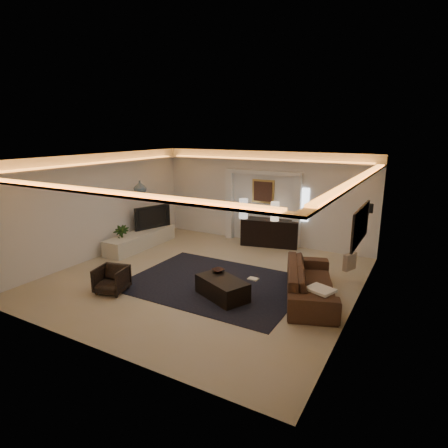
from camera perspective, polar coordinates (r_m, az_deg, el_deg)
The scene contains 33 objects.
floor at distance 9.29m, azimuth -2.92°, elevation -8.15°, with size 7.00×7.00×0.00m, color tan.
ceiling at distance 8.62m, azimuth -3.16°, elevation 10.00°, with size 7.00×7.00×0.00m, color white.
wall_back at distance 11.88m, azimuth 6.03°, elevation 4.03°, with size 7.00×7.00×0.00m, color silver.
wall_front at distance 6.29m, azimuth -20.39°, elevation -5.98°, with size 7.00×7.00×0.00m, color silver.
wall_left at distance 11.08m, azimuth -18.55°, elevation 2.63°, with size 7.00×7.00×0.00m, color silver.
wall_right at distance 7.63m, azimuth 19.83°, elevation -2.47°, with size 7.00×7.00×0.00m, color silver.
cove_soffit at distance 8.64m, azimuth -3.14°, elevation 8.15°, with size 7.00×7.00×0.04m, color silver.
daylight_slit at distance 11.43m, azimuth 12.20°, elevation 2.88°, with size 0.25×0.03×1.00m, color white.
area_rug at distance 8.94m, azimuth -1.41°, elevation -9.02°, with size 4.00×3.00×0.01m, color black.
pilaster_left at distance 12.35m, azimuth 0.90°, elevation 2.84°, with size 0.22×0.20×2.20m, color silver.
pilaster_right at distance 11.46m, azimuth 11.07°, elevation 1.69°, with size 0.22×0.20×2.20m, color silver.
alcove_header at distance 11.68m, azimuth 5.93°, elevation 7.83°, with size 2.52×0.20×0.12m, color silver.
painting_frame at distance 11.82m, azimuth 6.00°, elevation 4.97°, with size 0.74×0.04×0.74m, color tan.
painting_canvas at distance 11.80m, azimuth 5.95°, elevation 4.95°, with size 0.62×0.02×0.62m, color #4C2D1E.
art_panel_frame at distance 7.85m, azimuth 20.14°, elevation -0.14°, with size 0.04×1.64×0.74m, color black.
art_panel_gold at distance 7.86m, azimuth 19.96°, elevation -0.12°, with size 0.02×1.50×0.62m, color tan.
wall_sconce at distance 9.71m, azimuth 21.50°, elevation 2.23°, with size 0.12×0.12×0.22m, color black.
wall_niche at distance 11.97m, azimuth -13.49°, elevation 4.76°, with size 0.10×0.55×0.04m, color silver.
console at distance 11.72m, azimuth 7.01°, elevation -1.40°, with size 1.75×0.55×0.88m, color black.
lamp_left at distance 11.67m, azimuth 2.98°, elevation 2.11°, with size 0.28×0.28×0.61m, color silver.
lamp_right at distance 11.44m, azimuth 7.77°, elevation 1.75°, with size 0.26×0.26×0.58m, color beige.
media_ledge at distance 11.81m, azimuth -12.56°, elevation -2.41°, with size 0.65×2.62×0.49m, color beige.
tv at distance 12.19m, azimuth -11.15°, elevation 1.05°, with size 0.17×1.26×0.73m, color black.
figurine at distance 12.47m, azimuth -10.16°, elevation 0.57°, with size 0.15×0.15×0.42m, color black.
ginger_jar at distance 11.47m, azimuth -12.72°, elevation 5.52°, with size 0.38×0.38×0.40m, color #395060.
plant at distance 11.35m, azimuth -15.37°, elevation -2.29°, with size 0.46×0.46×0.82m, color black.
sofa at distance 8.30m, azimuth 13.08°, elevation -8.61°, with size 0.97×2.48×0.73m, color brown.
throw_blanket at distance 7.50m, azimuth 14.54°, elevation -9.68°, with size 0.49×0.40×0.05m, color beige.
throw_pillow at distance 9.19m, azimuth 18.65°, elevation -5.48°, with size 0.12×0.39×0.39m, color gray.
coffee_table at distance 8.16m, azimuth -0.28°, elevation -9.83°, with size 1.18×0.64×0.44m, color black.
bowl at distance 8.46m, azimuth -0.90°, elevation -7.19°, with size 0.27×0.27×0.07m, color black.
magazine at distance 8.08m, azimuth 4.48°, elevation -8.43°, with size 0.22×0.15×0.03m, color beige.
armchair at distance 8.75m, azimuth -16.80°, elevation -8.12°, with size 0.63×0.65×0.59m, color black.
Camera 1 is at (4.61, -7.26, 3.52)m, focal length 29.93 mm.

